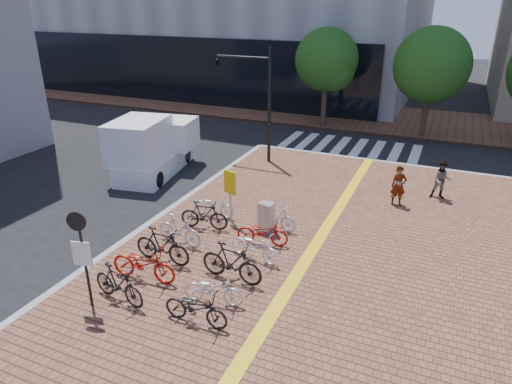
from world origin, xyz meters
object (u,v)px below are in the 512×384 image
at_px(bike_2, 162,245).
at_px(bike_7, 213,289).
at_px(bike_1, 144,263).
at_px(bike_11, 276,217).
at_px(pedestrian_b, 442,180).
at_px(bike_0, 118,284).
at_px(bike_4, 204,215).
at_px(notice_sign, 82,248).
at_px(yellow_sign, 230,187).
at_px(box_truck, 153,147).
at_px(bike_5, 214,206).
at_px(utility_box, 266,217).
at_px(bike_10, 263,232).
at_px(bike_9, 255,246).
at_px(bike_3, 179,230).
at_px(bike_8, 232,262).
at_px(traffic_light_pole, 245,83).
at_px(pedestrian_a, 399,186).
at_px(bike_6, 196,308).

relative_size(bike_2, bike_7, 1.16).
distance_m(bike_1, bike_11, 5.02).
relative_size(bike_2, pedestrian_b, 1.22).
bearing_deg(bike_7, bike_0, 101.79).
relative_size(bike_0, bike_4, 1.04).
bearing_deg(bike_7, notice_sign, 105.64).
bearing_deg(notice_sign, yellow_sign, 78.40).
xyz_separation_m(bike_4, box_truck, (-5.06, 4.21, 0.61)).
bearing_deg(box_truck, bike_7, -46.67).
height_order(bike_5, utility_box, utility_box).
xyz_separation_m(bike_5, bike_10, (2.48, -1.22, 0.02)).
height_order(bike_9, pedestrian_b, pedestrian_b).
bearing_deg(bike_10, box_truck, 48.15).
height_order(bike_3, bike_5, bike_3).
bearing_deg(bike_8, bike_0, 136.01).
bearing_deg(bike_10, bike_4, 73.62).
xyz_separation_m(bike_11, box_truck, (-7.38, 3.23, 0.66)).
xyz_separation_m(utility_box, traffic_light_pole, (-3.97, 6.92, 3.22)).
height_order(bike_2, bike_10, bike_2).
bearing_deg(traffic_light_pole, notice_sign, -84.12).
height_order(bike_0, notice_sign, notice_sign).
distance_m(bike_2, notice_sign, 2.88).
bearing_deg(traffic_light_pole, bike_2, -79.70).
relative_size(bike_0, pedestrian_a, 1.13).
xyz_separation_m(yellow_sign, notice_sign, (-1.20, -5.86, 0.37)).
bearing_deg(pedestrian_a, bike_10, -144.26).
height_order(bike_2, utility_box, bike_2).
xyz_separation_m(bike_7, yellow_sign, (-1.73, 4.48, 0.93)).
bearing_deg(bike_8, bike_1, 116.73).
bearing_deg(bike_6, bike_0, 89.39).
distance_m(bike_10, pedestrian_a, 6.19).
xyz_separation_m(bike_3, bike_4, (0.20, 1.29, 0.00)).
bearing_deg(bike_7, bike_3, 37.51).
bearing_deg(bike_1, bike_5, -2.72).
bearing_deg(pedestrian_a, bike_1, -144.22).
xyz_separation_m(bike_7, utility_box, (-0.27, 4.31, 0.10)).
xyz_separation_m(bike_8, pedestrian_b, (5.13, 8.60, 0.20)).
bearing_deg(bike_5, utility_box, -101.44).
xyz_separation_m(bike_3, notice_sign, (-0.39, -3.75, 1.22)).
bearing_deg(traffic_light_pole, bike_9, -63.61).
bearing_deg(bike_0, bike_2, 10.96).
bearing_deg(bike_9, bike_11, 14.76).
bearing_deg(bike_1, bike_3, 0.22).
relative_size(bike_8, pedestrian_a, 1.23).
bearing_deg(bike_11, bike_9, -168.34).
height_order(bike_3, pedestrian_a, pedestrian_a).
bearing_deg(yellow_sign, bike_2, -101.70).
relative_size(bike_3, bike_9, 0.97).
relative_size(bike_6, bike_9, 0.98).
distance_m(bike_9, box_truck, 9.28).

